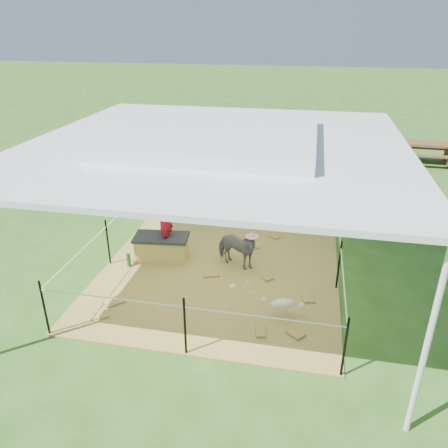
% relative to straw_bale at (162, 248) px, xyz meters
% --- Properties ---
extents(ground, '(90.00, 90.00, 0.00)m').
position_rel_straw_bale_xyz_m(ground, '(1.28, -0.42, -0.26)').
color(ground, '#2D5919').
rests_on(ground, ground).
extents(hay_patch, '(4.60, 4.60, 0.03)m').
position_rel_straw_bale_xyz_m(hay_patch, '(1.28, -0.42, -0.24)').
color(hay_patch, brown).
rests_on(hay_patch, ground).
extents(canopy_tent, '(6.30, 6.30, 2.90)m').
position_rel_straw_bale_xyz_m(canopy_tent, '(1.28, -0.42, 2.43)').
color(canopy_tent, silver).
rests_on(canopy_tent, ground).
extents(rope_fence, '(4.54, 4.54, 1.00)m').
position_rel_straw_bale_xyz_m(rope_fence, '(1.28, -0.42, 0.38)').
color(rope_fence, black).
rests_on(rope_fence, ground).
extents(straw_bale, '(1.09, 0.63, 0.46)m').
position_rel_straw_bale_xyz_m(straw_bale, '(0.00, 0.00, 0.00)').
color(straw_bale, '#B59941').
rests_on(straw_bale, hay_patch).
extents(dark_cloth, '(1.16, 0.70, 0.06)m').
position_rel_straw_bale_xyz_m(dark_cloth, '(0.00, 0.00, 0.26)').
color(dark_cloth, black).
rests_on(dark_cloth, straw_bale).
extents(woman, '(0.35, 0.48, 1.24)m').
position_rel_straw_bale_xyz_m(woman, '(0.10, 0.00, 0.85)').
color(woman, red).
rests_on(woman, straw_bale).
extents(green_bottle, '(0.09, 0.09, 0.29)m').
position_rel_straw_bale_xyz_m(green_bottle, '(-0.55, -0.45, -0.09)').
color(green_bottle, '#16651B').
rests_on(green_bottle, hay_patch).
extents(pony, '(1.05, 0.76, 0.81)m').
position_rel_straw_bale_xyz_m(pony, '(1.57, -0.04, 0.17)').
color(pony, '#515257').
rests_on(pony, hay_patch).
extents(pink_hat, '(0.25, 0.25, 0.12)m').
position_rel_straw_bale_xyz_m(pink_hat, '(1.57, -0.04, 0.63)').
color(pink_hat, pink).
rests_on(pink_hat, pony).
extents(foal, '(1.14, 0.88, 0.56)m').
position_rel_straw_bale_xyz_m(foal, '(2.61, -1.49, 0.05)').
color(foal, '#BFB38C').
rests_on(foal, hay_patch).
extents(trash_barrel, '(0.70, 0.70, 1.00)m').
position_rel_straw_bale_xyz_m(trash_barrel, '(4.52, 6.02, 0.24)').
color(trash_barrel, '#175EB0').
rests_on(trash_barrel, ground).
extents(picnic_table_near, '(2.30, 1.94, 0.82)m').
position_rel_straw_bale_xyz_m(picnic_table_near, '(3.20, 8.18, 0.15)').
color(picnic_table_near, brown).
rests_on(picnic_table_near, ground).
extents(picnic_table_far, '(1.84, 1.36, 0.75)m').
position_rel_straw_bale_xyz_m(picnic_table_far, '(6.83, 8.25, 0.12)').
color(picnic_table_far, brown).
rests_on(picnic_table_far, ground).
extents(distant_person, '(0.61, 0.53, 1.07)m').
position_rel_straw_bale_xyz_m(distant_person, '(3.41, 7.57, 0.28)').
color(distant_person, teal).
rests_on(distant_person, ground).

